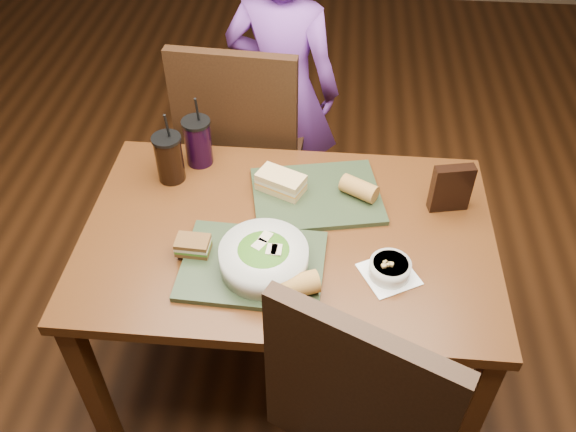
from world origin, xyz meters
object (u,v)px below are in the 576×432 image
object	(u,v)px
chair_far	(242,146)
tray_far	(317,196)
dining_table	(288,252)
sandwich_far	(281,182)
baguette_near	(295,286)
baguette_far	(359,189)
diner	(283,90)
sandwich_near	(193,245)
chip_bag	(451,188)
cup_cola	(169,158)
salad_bowl	(264,257)
soup_bowl	(390,268)
tray_near	(253,265)
cup_berry	(198,141)

from	to	relation	value
chair_far	tray_far	bearing A→B (deg)	-54.16
dining_table	sandwich_far	size ratio (longest dim) A/B	7.36
baguette_near	baguette_far	bearing A→B (deg)	67.84
sandwich_far	diner	bearing A→B (deg)	95.05
sandwich_near	chip_bag	world-z (taller)	chip_bag
chip_bag	sandwich_near	bearing A→B (deg)	-172.26
cup_cola	baguette_far	bearing A→B (deg)	-4.97
sandwich_near	salad_bowl	bearing A→B (deg)	-11.75
cup_cola	chip_bag	size ratio (longest dim) A/B	1.60
chair_far	cup_cola	bearing A→B (deg)	-114.48
dining_table	sandwich_far	distance (m)	0.23
soup_bowl	baguette_near	xyz separation A→B (m)	(-0.27, -0.11, 0.02)
dining_table	tray_near	distance (m)	0.21
diner	tray_far	distance (m)	0.78
diner	tray_near	world-z (taller)	diner
dining_table	diner	distance (m)	0.94
tray_far	baguette_far	xyz separation A→B (m)	(0.14, 0.00, 0.04)
dining_table	cup_berry	distance (m)	0.51
tray_far	baguette_near	distance (m)	0.44
chair_far	soup_bowl	size ratio (longest dim) A/B	5.43
tray_near	chip_bag	size ratio (longest dim) A/B	2.50
sandwich_far	baguette_near	world-z (taller)	baguette_near
chair_far	diner	bearing A→B (deg)	65.54
diner	baguette_far	bearing A→B (deg)	123.54
baguette_near	chip_bag	distance (m)	0.63
sandwich_far	cup_cola	world-z (taller)	cup_cola
tray_far	tray_near	bearing A→B (deg)	-117.65
chip_bag	cup_cola	bearing A→B (deg)	163.66
soup_bowl	cup_berry	xyz separation A→B (m)	(-0.66, 0.48, 0.06)
diner	salad_bowl	distance (m)	1.11
chair_far	baguette_near	xyz separation A→B (m)	(0.29, -0.88, 0.20)
baguette_near	cup_cola	bearing A→B (deg)	133.45
tray_near	sandwich_far	distance (m)	0.35
dining_table	tray_far	bearing A→B (deg)	64.63
baguette_far	cup_cola	distance (m)	0.65
chair_far	sandwich_far	size ratio (longest dim) A/B	6.16
cup_berry	chip_bag	world-z (taller)	cup_berry
soup_bowl	sandwich_near	world-z (taller)	sandwich_near
diner	sandwich_far	world-z (taller)	diner
salad_bowl	sandwich_near	size ratio (longest dim) A/B	2.51
tray_near	tray_far	xyz separation A→B (m)	(0.17, 0.33, 0.00)
diner	salad_bowl	world-z (taller)	diner
sandwich_near	cup_cola	xyz separation A→B (m)	(-0.15, 0.35, 0.05)
dining_table	tray_far	size ratio (longest dim) A/B	3.10
salad_bowl	sandwich_far	bearing A→B (deg)	87.46
dining_table	chair_far	distance (m)	0.67
baguette_near	chip_bag	world-z (taller)	chip_bag
sandwich_near	baguette_near	world-z (taller)	baguette_near
tray_far	sandwich_far	world-z (taller)	sandwich_far
chip_bag	soup_bowl	bearing A→B (deg)	-134.62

